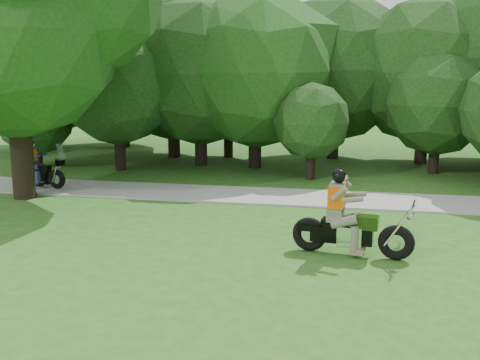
{
  "coord_description": "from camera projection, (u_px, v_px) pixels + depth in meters",
  "views": [
    {
      "loc": [
        -0.53,
        -9.99,
        4.29
      ],
      "look_at": [
        -3.41,
        4.87,
        1.17
      ],
      "focal_mm": 45.0,
      "sensor_mm": 36.0,
      "label": 1
    }
  ],
  "objects": [
    {
      "name": "touring_motorcycle",
      "position": [
        35.0,
        170.0,
        19.72
      ],
      "size": [
        2.03,
        0.77,
        1.54
      ],
      "rotation": [
        0.0,
        0.0,
        -0.14
      ],
      "color": "black",
      "rests_on": "walkway"
    },
    {
      "name": "tree_line",
      "position": [
        326.0,
        70.0,
        23.93
      ],
      "size": [
        39.6,
        12.73,
        7.95
      ],
      "color": "black",
      "rests_on": "ground"
    },
    {
      "name": "chopper_motorcycle",
      "position": [
        346.0,
        224.0,
        13.11
      ],
      "size": [
        2.67,
        0.86,
        1.91
      ],
      "rotation": [
        0.0,
        0.0,
        -0.14
      ],
      "color": "black",
      "rests_on": "ground"
    },
    {
      "name": "walkway",
      "position": [
        371.0,
        201.0,
        18.06
      ],
      "size": [
        60.0,
        2.2,
        0.06
      ],
      "primitive_type": "cube",
      "color": "gray",
      "rests_on": "ground"
    },
    {
      "name": "ground",
      "position": [
        380.0,
        309.0,
        10.38
      ],
      "size": [
        100.0,
        100.0,
        0.0
      ],
      "primitive_type": "plane",
      "color": "#2A5A19",
      "rests_on": "ground"
    },
    {
      "name": "big_tree_west",
      "position": [
        16.0,
        6.0,
        17.76
      ],
      "size": [
        8.64,
        6.56,
        9.96
      ],
      "color": "black",
      "rests_on": "ground"
    }
  ]
}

